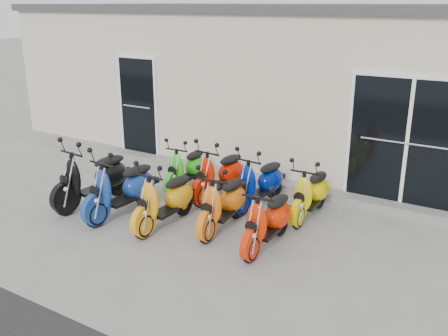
% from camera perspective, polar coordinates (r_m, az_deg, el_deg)
% --- Properties ---
extents(ground, '(80.00, 80.00, 0.00)m').
position_cam_1_polar(ground, '(8.21, -2.20, -6.11)').
color(ground, gray).
rests_on(ground, ground).
extents(building, '(14.00, 6.00, 3.20)m').
position_cam_1_polar(building, '(12.27, 11.47, 9.61)').
color(building, beige).
rests_on(building, ground).
extents(roof_cap, '(14.20, 6.20, 0.16)m').
position_cam_1_polar(roof_cap, '(12.13, 11.99, 17.47)').
color(roof_cap, '#3F3F42').
rests_on(roof_cap, building).
extents(front_step, '(14.00, 0.40, 0.15)m').
position_cam_1_polar(front_step, '(9.79, 4.35, -1.50)').
color(front_step, gray).
rests_on(front_step, ground).
extents(door_left, '(1.07, 0.08, 2.22)m').
position_cam_1_polar(door_left, '(11.35, -9.75, 7.28)').
color(door_left, black).
rests_on(door_left, front_step).
extents(door_right, '(2.02, 0.08, 2.22)m').
position_cam_1_polar(door_right, '(8.78, 20.28, 3.12)').
color(door_right, black).
rests_on(door_right, front_step).
extents(scooter_front_black, '(0.80, 1.80, 1.29)m').
position_cam_1_polar(scooter_front_black, '(8.93, -14.78, -0.23)').
color(scooter_front_black, black).
rests_on(scooter_front_black, ground).
extents(scooter_front_blue, '(0.73, 1.72, 1.24)m').
position_cam_1_polar(scooter_front_blue, '(8.37, -11.63, -1.39)').
color(scooter_front_blue, navy).
rests_on(scooter_front_blue, ground).
extents(scooter_front_orange_a, '(0.57, 1.58, 1.16)m').
position_cam_1_polar(scooter_front_orange_a, '(7.87, -6.77, -2.73)').
color(scooter_front_orange_a, orange).
rests_on(scooter_front_orange_a, ground).
extents(scooter_front_orange_b, '(0.69, 1.60, 1.15)m').
position_cam_1_polar(scooter_front_orange_b, '(7.71, -0.10, -3.14)').
color(scooter_front_orange_b, orange).
rests_on(scooter_front_orange_b, ground).
extents(scooter_front_red, '(0.56, 1.51, 1.11)m').
position_cam_1_polar(scooter_front_red, '(7.18, 5.06, -5.07)').
color(scooter_front_red, red).
rests_on(scooter_front_red, ground).
extents(scooter_back_green, '(0.61, 1.47, 1.06)m').
position_cam_1_polar(scooter_back_green, '(9.45, -4.32, 0.66)').
color(scooter_back_green, green).
rests_on(scooter_back_green, ground).
extents(scooter_back_red, '(0.70, 1.62, 1.17)m').
position_cam_1_polar(scooter_back_red, '(8.95, -0.50, 0.07)').
color(scooter_back_red, red).
rests_on(scooter_back_red, ground).
extents(scooter_back_blue, '(0.73, 1.60, 1.14)m').
position_cam_1_polar(scooter_back_blue, '(8.60, 4.12, -0.88)').
color(scooter_back_blue, '#001784').
rests_on(scooter_back_blue, ground).
extents(scooter_back_yellow, '(0.58, 1.51, 1.10)m').
position_cam_1_polar(scooter_back_yellow, '(8.27, 9.93, -2.05)').
color(scooter_back_yellow, '#D9C900').
rests_on(scooter_back_yellow, ground).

